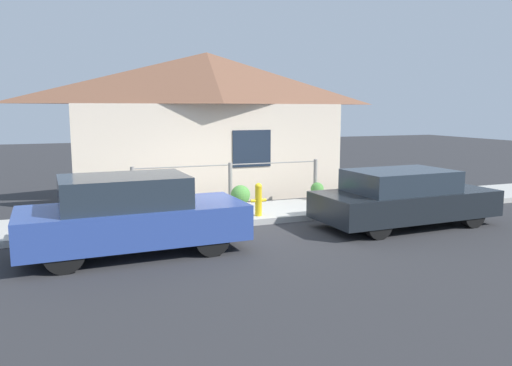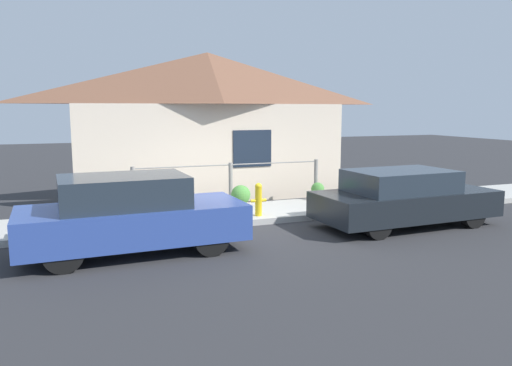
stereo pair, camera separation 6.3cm
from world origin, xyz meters
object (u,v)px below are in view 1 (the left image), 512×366
at_px(potted_plant_corner, 317,191).
at_px(potted_plant_by_fence, 102,204).
at_px(fire_hydrant, 258,199).
at_px(car_left, 132,215).
at_px(car_right, 404,198).
at_px(potted_plant_near_hydrant, 241,196).

bearing_deg(potted_plant_corner, potted_plant_by_fence, -175.94).
bearing_deg(fire_hydrant, potted_plant_corner, 31.12).
relative_size(fire_hydrant, potted_plant_corner, 1.62).
xyz_separation_m(car_left, car_right, (5.80, -0.00, -0.07)).
relative_size(potted_plant_by_fence, potted_plant_corner, 1.24).
relative_size(car_left, car_right, 0.97).
height_order(car_right, potted_plant_by_fence, car_right).
relative_size(fire_hydrant, potted_plant_near_hydrant, 1.34).
bearing_deg(car_left, car_right, -1.80).
distance_m(car_left, fire_hydrant, 3.36).
height_order(fire_hydrant, potted_plant_by_fence, fire_hydrant).
relative_size(potted_plant_near_hydrant, potted_plant_by_fence, 0.98).
height_order(car_left, potted_plant_corner, car_left).
bearing_deg(potted_plant_by_fence, potted_plant_corner, 4.06).
height_order(potted_plant_near_hydrant, potted_plant_by_fence, potted_plant_by_fence).
bearing_deg(fire_hydrant, car_right, -28.38).
bearing_deg(potted_plant_by_fence, fire_hydrant, -15.82).
bearing_deg(car_left, potted_plant_corner, 26.90).
relative_size(potted_plant_near_hydrant, potted_plant_corner, 1.21).
height_order(fire_hydrant, potted_plant_corner, fire_hydrant).
xyz_separation_m(car_right, fire_hydrant, (-2.80, 1.52, -0.09)).
height_order(car_left, car_right, car_left).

